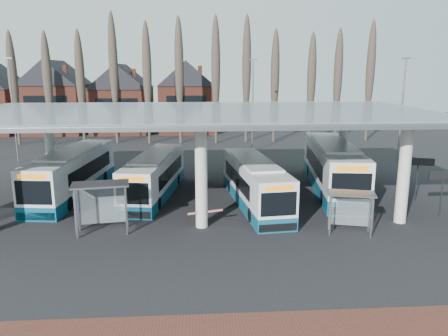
{
  "coord_description": "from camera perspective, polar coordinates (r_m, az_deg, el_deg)",
  "views": [
    {
      "loc": [
        -0.28,
        -21.86,
        9.04
      ],
      "look_at": [
        1.61,
        7.0,
        2.51
      ],
      "focal_mm": 35.0,
      "sensor_mm": 36.0,
      "label": 1
    }
  ],
  "objects": [
    {
      "name": "ground",
      "position": [
        23.66,
        -2.82,
        -9.75
      ],
      "size": [
        140.0,
        140.0,
        0.0
      ],
      "primitive_type": "plane",
      "color": "black",
      "rests_on": "ground"
    },
    {
      "name": "station_canopy",
      "position": [
        30.05,
        -3.2,
        6.3
      ],
      "size": [
        32.0,
        16.0,
        6.34
      ],
      "color": "silver",
      "rests_on": "ground"
    },
    {
      "name": "poplar_row",
      "position": [
        54.86,
        -3.53,
        12.43
      ],
      "size": [
        45.1,
        1.1,
        14.5
      ],
      "color": "#473D33",
      "rests_on": "ground"
    },
    {
      "name": "townhouse_row",
      "position": [
        67.72,
        -17.18,
        9.55
      ],
      "size": [
        36.8,
        10.3,
        12.25
      ],
      "color": "brown",
      "rests_on": "ground"
    },
    {
      "name": "lamp_post_a",
      "position": [
        47.45,
        -25.86,
        6.99
      ],
      "size": [
        0.8,
        0.16,
        10.17
      ],
      "color": "slate",
      "rests_on": "ground"
    },
    {
      "name": "lamp_post_b",
      "position": [
        48.41,
        3.77,
        8.31
      ],
      "size": [
        0.8,
        0.16,
        10.17
      ],
      "color": "slate",
      "rests_on": "ground"
    },
    {
      "name": "lamp_post_c",
      "position": [
        46.66,
        22.22,
        7.24
      ],
      "size": [
        0.8,
        0.16,
        10.17
      ],
      "color": "slate",
      "rests_on": "ground"
    },
    {
      "name": "bus_0",
      "position": [
        33.92,
        -19.15,
        -0.72
      ],
      "size": [
        3.91,
        12.15,
        3.32
      ],
      "rotation": [
        0.0,
        0.0,
        -0.12
      ],
      "color": "white",
      "rests_on": "ground"
    },
    {
      "name": "bus_1",
      "position": [
        32.34,
        -9.06,
        -1.04
      ],
      "size": [
        3.99,
        11.18,
        3.04
      ],
      "rotation": [
        0.0,
        0.0,
        -0.15
      ],
      "color": "white",
      "rests_on": "ground"
    },
    {
      "name": "bus_2",
      "position": [
        29.86,
        4.0,
        -2.02
      ],
      "size": [
        3.57,
        11.3,
        3.09
      ],
      "rotation": [
        0.0,
        0.0,
        0.11
      ],
      "color": "white",
      "rests_on": "ground"
    },
    {
      "name": "bus_3",
      "position": [
        34.46,
        14.0,
        0.08
      ],
      "size": [
        4.54,
        13.37,
        3.64
      ],
      "rotation": [
        0.0,
        0.0,
        -0.13
      ],
      "color": "white",
      "rests_on": "ground"
    },
    {
      "name": "shelter_1",
      "position": [
        25.48,
        -15.75,
        -3.57
      ],
      "size": [
        3.31,
        2.01,
        2.88
      ],
      "rotation": [
        0.0,
        0.0,
        0.15
      ],
      "color": "gray",
      "rests_on": "ground"
    },
    {
      "name": "shelter_2",
      "position": [
        25.51,
        16.21,
        -4.43
      ],
      "size": [
        2.81,
        1.88,
        2.39
      ],
      "rotation": [
        0.0,
        0.0,
        -0.25
      ],
      "color": "gray",
      "rests_on": "ground"
    },
    {
      "name": "info_sign_0",
      "position": [
        30.29,
        26.73,
        -1.27
      ],
      "size": [
        1.94,
        0.19,
        2.89
      ],
      "rotation": [
        0.0,
        0.0,
        0.04
      ],
      "color": "black",
      "rests_on": "ground"
    },
    {
      "name": "info_sign_1",
      "position": [
        33.08,
        24.02,
        0.37
      ],
      "size": [
        2.03,
        0.67,
        3.09
      ],
      "rotation": [
        0.0,
        0.0,
        -0.27
      ],
      "color": "black",
      "rests_on": "ground"
    },
    {
      "name": "barrier",
      "position": [
        25.75,
        -2.45,
        -5.87
      ],
      "size": [
        2.07,
        0.9,
        1.07
      ],
      "rotation": [
        0.0,
        0.0,
        0.31
      ],
      "color": "black",
      "rests_on": "ground"
    }
  ]
}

